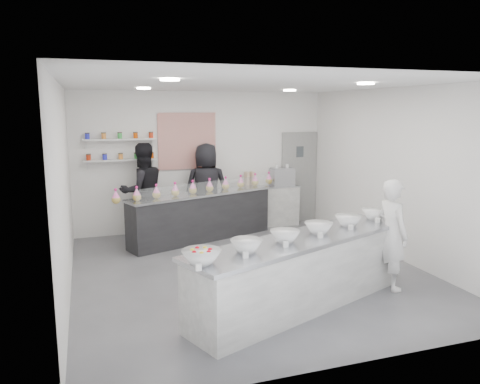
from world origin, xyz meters
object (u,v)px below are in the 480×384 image
espresso_ledge (272,206)px  prep_counter (301,272)px  woman_prep (392,234)px  staff_left (143,191)px  staff_right (207,188)px  espresso_machine (282,177)px  back_bar (202,216)px

espresso_ledge → prep_counter: bearing=-107.4°
woman_prep → staff_left: (-3.12, 3.91, 0.16)m
prep_counter → woman_prep: bearing=-14.7°
prep_counter → staff_left: 4.42m
woman_prep → staff_right: size_ratio=0.85×
woman_prep → staff_right: 4.31m
prep_counter → woman_prep: (1.54, 0.19, 0.34)m
espresso_ledge → espresso_machine: bearing=0.0°
woman_prep → staff_left: 5.01m
prep_counter → woman_prep: woman_prep is taller
staff_left → prep_counter: bearing=96.5°
back_bar → staff_right: size_ratio=1.62×
back_bar → staff_right: staff_right is taller
espresso_machine → back_bar: bearing=-161.6°
espresso_ledge → staff_right: size_ratio=0.63×
espresso_ledge → staff_left: staff_left is taller
woman_prep → prep_counter: bearing=94.9°
staff_right → prep_counter: bearing=98.7°
espresso_ledge → woman_prep: woman_prep is taller
staff_right → staff_left: bearing=5.4°
staff_left → woman_prep: bearing=114.0°
espresso_ledge → espresso_machine: (0.23, 0.00, 0.65)m
espresso_machine → staff_left: staff_left is taller
staff_left → espresso_ledge: bearing=169.0°
espresso_machine → woman_prep: bearing=-90.4°
back_bar → espresso_ledge: back_bar is taller
prep_counter → staff_right: size_ratio=1.81×
woman_prep → staff_left: staff_left is taller
back_bar → espresso_machine: espresso_machine is taller
espresso_ledge → espresso_machine: 0.69m
back_bar → staff_left: 1.31m
prep_counter → back_bar: 3.63m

